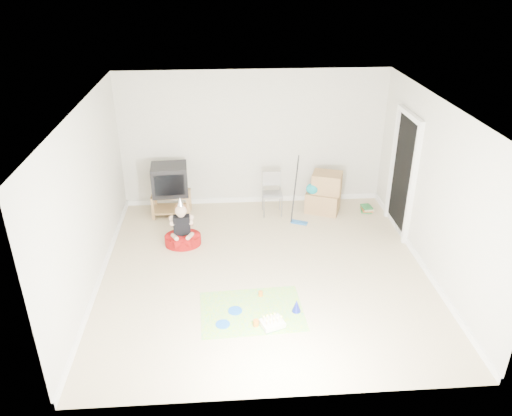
{
  "coord_description": "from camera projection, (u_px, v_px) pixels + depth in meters",
  "views": [
    {
      "loc": [
        -0.59,
        -6.46,
        4.35
      ],
      "look_at": [
        -0.1,
        0.4,
        0.9
      ],
      "focal_mm": 35.0,
      "sensor_mm": 36.0,
      "label": 1
    }
  ],
  "objects": [
    {
      "name": "book_pile",
      "position": [
        367.0,
        208.0,
        9.57
      ],
      "size": [
        0.25,
        0.3,
        0.12
      ],
      "color": "#246C33",
      "rests_on": "ground"
    },
    {
      "name": "ground",
      "position": [
        264.0,
        271.0,
        7.75
      ],
      "size": [
        5.0,
        5.0,
        0.0
      ],
      "primitive_type": "plane",
      "color": "beige",
      "rests_on": "ground"
    },
    {
      "name": "birthday_cake",
      "position": [
        272.0,
        324.0,
        6.56
      ],
      "size": [
        0.35,
        0.32,
        0.14
      ],
      "color": "white",
      "rests_on": "party_mat"
    },
    {
      "name": "seated_woman",
      "position": [
        183.0,
        234.0,
        8.4
      ],
      "size": [
        0.64,
        0.64,
        0.88
      ],
      "color": "#9A0F0E",
      "rests_on": "ground"
    },
    {
      "name": "tv_stand",
      "position": [
        171.0,
        202.0,
        9.34
      ],
      "size": [
        0.72,
        0.46,
        0.44
      ],
      "color": "#A67D4B",
      "rests_on": "ground"
    },
    {
      "name": "floor_mop",
      "position": [
        300.0,
        211.0,
        9.03
      ],
      "size": [
        0.32,
        0.38,
        1.2
      ],
      "color": "#2260AA",
      "rests_on": "ground"
    },
    {
      "name": "doorway_recess",
      "position": [
        403.0,
        176.0,
        8.52
      ],
      "size": [
        0.02,
        0.9,
        2.05
      ],
      "primitive_type": "cube",
      "color": "black",
      "rests_on": "ground"
    },
    {
      "name": "orange_cup_far",
      "position": [
        256.0,
        323.0,
        6.57
      ],
      "size": [
        0.09,
        0.09,
        0.09
      ],
      "primitive_type": "cylinder",
      "rotation": [
        0.0,
        0.0,
        0.32
      ],
      "color": "orange",
      "rests_on": "party_mat"
    },
    {
      "name": "crt_tv",
      "position": [
        170.0,
        180.0,
        9.14
      ],
      "size": [
        0.68,
        0.58,
        0.56
      ],
      "primitive_type": "cube",
      "rotation": [
        0.0,
        0.0,
        0.07
      ],
      "color": "black",
      "rests_on": "tv_stand"
    },
    {
      "name": "cardboard_boxes",
      "position": [
        324.0,
        193.0,
        9.43
      ],
      "size": [
        0.75,
        0.66,
        0.78
      ],
      "color": "#A0784D",
      "rests_on": "ground"
    },
    {
      "name": "blue_party_hat",
      "position": [
        296.0,
        306.0,
        6.82
      ],
      "size": [
        0.15,
        0.15,
        0.18
      ],
      "primitive_type": "cone",
      "rotation": [
        0.0,
        0.0,
        -0.21
      ],
      "color": "#1A23B8",
      "rests_on": "party_mat"
    },
    {
      "name": "party_mat",
      "position": [
        252.0,
        311.0,
        6.86
      ],
      "size": [
        1.45,
        1.08,
        0.01
      ],
      "primitive_type": "cube",
      "rotation": [
        0.0,
        0.0,
        0.05
      ],
      "color": "#EC3184",
      "rests_on": "ground"
    },
    {
      "name": "blue_plate_near",
      "position": [
        235.0,
        311.0,
        6.86
      ],
      "size": [
        0.22,
        0.22,
        0.01
      ],
      "primitive_type": "cylinder",
      "rotation": [
        0.0,
        0.0,
        0.14
      ],
      "color": "blue",
      "rests_on": "party_mat"
    },
    {
      "name": "folding_chair",
      "position": [
        272.0,
        195.0,
        9.32
      ],
      "size": [
        0.37,
        0.35,
        0.82
      ],
      "color": "gray",
      "rests_on": "ground"
    },
    {
      "name": "orange_cup_near",
      "position": [
        261.0,
        294.0,
        7.15
      ],
      "size": [
        0.08,
        0.08,
        0.07
      ],
      "primitive_type": "cylinder",
      "rotation": [
        0.0,
        0.0,
        -0.29
      ],
      "color": "orange",
      "rests_on": "party_mat"
    },
    {
      "name": "blue_plate_far",
      "position": [
        223.0,
        324.0,
        6.6
      ],
      "size": [
        0.21,
        0.21,
        0.01
      ],
      "primitive_type": "cylinder",
      "rotation": [
        0.0,
        0.0,
        -0.08
      ],
      "color": "blue",
      "rests_on": "party_mat"
    }
  ]
}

